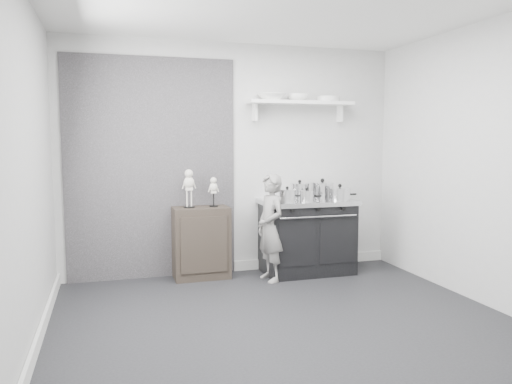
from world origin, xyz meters
TOP-DOWN VIEW (x-y plane):
  - ground at (0.00, 0.00)m, footprint 4.00×4.00m
  - room_shell at (-0.09, 0.15)m, footprint 4.02×3.62m
  - wall_shelf at (0.80, 1.68)m, footprint 1.30×0.26m
  - stove at (0.82, 1.48)m, footprint 1.09×0.68m
  - side_cabinet at (-0.43, 1.61)m, footprint 0.63×0.37m
  - child at (0.29, 1.27)m, footprint 0.36×0.48m
  - pot_front_left at (0.52, 1.36)m, footprint 0.29×0.20m
  - pot_back_left at (0.77, 1.60)m, footprint 0.32×0.23m
  - pot_back_right at (1.06, 1.59)m, footprint 0.36×0.28m
  - pot_front_right at (1.14, 1.28)m, footprint 0.34×0.25m
  - pot_front_center at (0.75, 1.34)m, footprint 0.28×0.19m
  - skeleton_full at (-0.56, 1.61)m, footprint 0.14×0.09m
  - skeleton_torso at (-0.28, 1.61)m, footprint 0.11×0.07m
  - bowl_large at (0.43, 1.67)m, footprint 0.32×0.32m
  - bowl_small at (0.76, 1.67)m, footprint 0.25×0.25m
  - plate_stack at (1.16, 1.67)m, footprint 0.27×0.27m

SIDE VIEW (x-z plane):
  - ground at x=0.00m, z-range 0.00..0.00m
  - side_cabinet at x=-0.43m, z-range 0.00..0.82m
  - stove at x=0.82m, z-range 0.00..0.88m
  - child at x=0.29m, z-range 0.00..1.20m
  - pot_front_center at x=0.75m, z-range 0.86..1.02m
  - pot_front_left at x=0.52m, z-range 0.86..1.04m
  - pot_front_right at x=1.14m, z-range 0.85..1.05m
  - pot_back_left at x=0.77m, z-range 0.86..1.08m
  - pot_back_right at x=1.06m, z-range 0.85..1.09m
  - skeleton_torso at x=-0.28m, z-range 0.82..1.21m
  - skeleton_full at x=-0.56m, z-range 0.82..1.32m
  - room_shell at x=-0.09m, z-range 0.28..2.99m
  - wall_shelf at x=0.80m, z-range 1.89..2.13m
  - plate_stack at x=1.16m, z-range 2.04..2.10m
  - bowl_large at x=0.43m, z-range 2.04..2.12m
  - bowl_small at x=0.76m, z-range 2.04..2.12m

